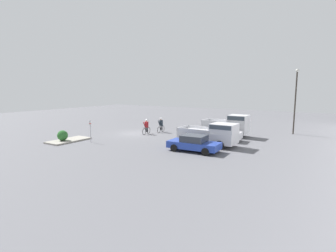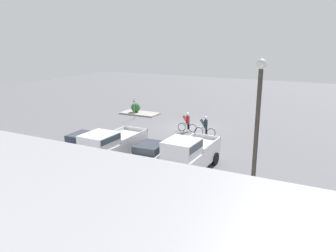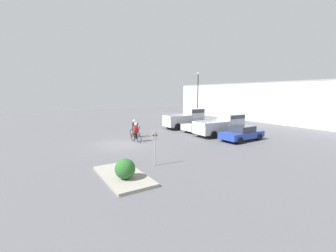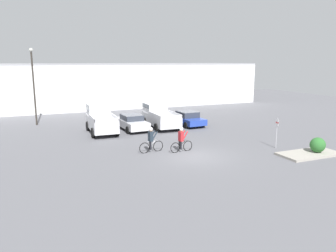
{
  "view_description": "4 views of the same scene",
  "coord_description": "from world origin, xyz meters",
  "px_view_note": "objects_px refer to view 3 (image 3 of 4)",
  "views": [
    {
      "loc": [
        23.49,
        19.03,
        5.18
      ],
      "look_at": [
        0.04,
        4.37,
        1.2
      ],
      "focal_mm": 28.0,
      "sensor_mm": 36.0,
      "label": 1
    },
    {
      "loc": [
        -11.34,
        27.04,
        7.97
      ],
      "look_at": [
        0.04,
        4.37,
        1.2
      ],
      "focal_mm": 35.0,
      "sensor_mm": 36.0,
      "label": 2
    },
    {
      "loc": [
        17.7,
        -6.78,
        4.34
      ],
      "look_at": [
        0.04,
        4.37,
        1.2
      ],
      "focal_mm": 24.0,
      "sensor_mm": 36.0,
      "label": 3
    },
    {
      "loc": [
        -9.7,
        -18.34,
        6.08
      ],
      "look_at": [
        0.04,
        4.37,
        1.2
      ],
      "focal_mm": 35.0,
      "sensor_mm": 36.0,
      "label": 4
    }
  ],
  "objects_px": {
    "pickup_truck_0": "(187,118)",
    "cyclist_0": "(136,132)",
    "cyclist_1": "(134,128)",
    "fire_lane_sign": "(155,144)",
    "lamppost": "(198,93)",
    "pickup_truck_1": "(223,125)",
    "shrub": "(125,169)",
    "sedan_0": "(201,125)",
    "sedan_1": "(242,133)"
  },
  "relations": [
    {
      "from": "cyclist_1",
      "to": "lamppost",
      "type": "xyz_separation_m",
      "value": [
        -6.87,
        13.58,
        3.38
      ]
    },
    {
      "from": "pickup_truck_0",
      "to": "cyclist_1",
      "type": "bearing_deg",
      "value": -76.82
    },
    {
      "from": "cyclist_1",
      "to": "shrub",
      "type": "xyz_separation_m",
      "value": [
        9.95,
        -4.89,
        -0.23
      ]
    },
    {
      "from": "sedan_0",
      "to": "pickup_truck_1",
      "type": "distance_m",
      "value": 2.87
    },
    {
      "from": "cyclist_0",
      "to": "shrub",
      "type": "bearing_deg",
      "value": -27.54
    },
    {
      "from": "cyclist_0",
      "to": "lamppost",
      "type": "relative_size",
      "value": 0.24
    },
    {
      "from": "cyclist_1",
      "to": "fire_lane_sign",
      "type": "xyz_separation_m",
      "value": [
        8.6,
        -2.47,
        0.43
      ]
    },
    {
      "from": "pickup_truck_1",
      "to": "lamppost",
      "type": "bearing_deg",
      "value": 152.63
    },
    {
      "from": "cyclist_1",
      "to": "lamppost",
      "type": "distance_m",
      "value": 15.59
    },
    {
      "from": "sedan_0",
      "to": "cyclist_0",
      "type": "height_order",
      "value": "cyclist_0"
    },
    {
      "from": "cyclist_1",
      "to": "pickup_truck_0",
      "type": "bearing_deg",
      "value": 103.18
    },
    {
      "from": "pickup_truck_0",
      "to": "cyclist_1",
      "type": "xyz_separation_m",
      "value": [
        1.81,
        -7.72,
        -0.33
      ]
    },
    {
      "from": "lamppost",
      "to": "pickup_truck_0",
      "type": "bearing_deg",
      "value": -49.2
    },
    {
      "from": "pickup_truck_0",
      "to": "cyclist_0",
      "type": "relative_size",
      "value": 2.85
    },
    {
      "from": "pickup_truck_0",
      "to": "lamppost",
      "type": "bearing_deg",
      "value": 130.8
    },
    {
      "from": "cyclist_0",
      "to": "lamppost",
      "type": "bearing_deg",
      "value": 121.64
    },
    {
      "from": "pickup_truck_1",
      "to": "fire_lane_sign",
      "type": "relative_size",
      "value": 2.49
    },
    {
      "from": "sedan_0",
      "to": "lamppost",
      "type": "relative_size",
      "value": 0.62
    },
    {
      "from": "pickup_truck_0",
      "to": "fire_lane_sign",
      "type": "relative_size",
      "value": 2.3
    },
    {
      "from": "pickup_truck_1",
      "to": "shrub",
      "type": "relative_size",
      "value": 5.37
    },
    {
      "from": "cyclist_0",
      "to": "cyclist_1",
      "type": "xyz_separation_m",
      "value": [
        -1.94,
        0.71,
        0.01
      ]
    },
    {
      "from": "sedan_0",
      "to": "fire_lane_sign",
      "type": "relative_size",
      "value": 2.1
    },
    {
      "from": "pickup_truck_0",
      "to": "cyclist_0",
      "type": "distance_m",
      "value": 9.23
    },
    {
      "from": "pickup_truck_1",
      "to": "cyclist_1",
      "type": "height_order",
      "value": "pickup_truck_1"
    },
    {
      "from": "lamppost",
      "to": "sedan_0",
      "type": "bearing_deg",
      "value": -37.19
    },
    {
      "from": "pickup_truck_0",
      "to": "lamppost",
      "type": "distance_m",
      "value": 8.32
    },
    {
      "from": "cyclist_0",
      "to": "cyclist_1",
      "type": "relative_size",
      "value": 0.97
    },
    {
      "from": "pickup_truck_1",
      "to": "fire_lane_sign",
      "type": "height_order",
      "value": "fire_lane_sign"
    },
    {
      "from": "cyclist_0",
      "to": "fire_lane_sign",
      "type": "height_order",
      "value": "fire_lane_sign"
    },
    {
      "from": "pickup_truck_1",
      "to": "cyclist_0",
      "type": "height_order",
      "value": "pickup_truck_1"
    },
    {
      "from": "sedan_1",
      "to": "fire_lane_sign",
      "type": "xyz_separation_m",
      "value": [
        2.02,
        -10.1,
        0.64
      ]
    },
    {
      "from": "lamppost",
      "to": "pickup_truck_1",
      "type": "bearing_deg",
      "value": -27.37
    },
    {
      "from": "fire_lane_sign",
      "to": "pickup_truck_1",
      "type": "bearing_deg",
      "value": 114.53
    },
    {
      "from": "pickup_truck_0",
      "to": "sedan_1",
      "type": "height_order",
      "value": "pickup_truck_0"
    },
    {
      "from": "pickup_truck_1",
      "to": "cyclist_1",
      "type": "distance_m",
      "value": 8.91
    },
    {
      "from": "shrub",
      "to": "pickup_truck_0",
      "type": "bearing_deg",
      "value": 133.0
    },
    {
      "from": "lamppost",
      "to": "shrub",
      "type": "relative_size",
      "value": 7.3
    },
    {
      "from": "sedan_0",
      "to": "pickup_truck_1",
      "type": "bearing_deg",
      "value": 8.84
    },
    {
      "from": "fire_lane_sign",
      "to": "shrub",
      "type": "height_order",
      "value": "fire_lane_sign"
    },
    {
      "from": "sedan_1",
      "to": "cyclist_0",
      "type": "height_order",
      "value": "cyclist_0"
    },
    {
      "from": "pickup_truck_0",
      "to": "sedan_1",
      "type": "relative_size",
      "value": 1.14
    },
    {
      "from": "cyclist_1",
      "to": "fire_lane_sign",
      "type": "height_order",
      "value": "fire_lane_sign"
    },
    {
      "from": "pickup_truck_0",
      "to": "cyclist_0",
      "type": "bearing_deg",
      "value": -66.04
    },
    {
      "from": "pickup_truck_1",
      "to": "sedan_1",
      "type": "bearing_deg",
      "value": -8.76
    },
    {
      "from": "sedan_1",
      "to": "shrub",
      "type": "height_order",
      "value": "sedan_1"
    },
    {
      "from": "sedan_0",
      "to": "shrub",
      "type": "distance_m",
      "value": 15.4
    },
    {
      "from": "sedan_0",
      "to": "pickup_truck_0",
      "type": "bearing_deg",
      "value": 178.09
    },
    {
      "from": "fire_lane_sign",
      "to": "shrub",
      "type": "distance_m",
      "value": 2.86
    },
    {
      "from": "pickup_truck_1",
      "to": "lamppost",
      "type": "relative_size",
      "value": 0.74
    },
    {
      "from": "lamppost",
      "to": "shrub",
      "type": "xyz_separation_m",
      "value": [
        16.82,
        -18.47,
        -3.61
      ]
    }
  ]
}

